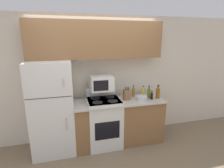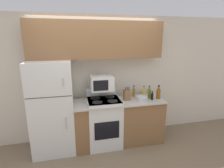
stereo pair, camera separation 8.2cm
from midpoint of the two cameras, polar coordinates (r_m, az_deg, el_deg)
The scene contains 14 objects.
ground_plane at distance 3.56m, azimuth -2.03°, elevation -21.40°, with size 12.00×12.00×0.00m, color #7F6B51.
wall_back at distance 3.67m, azimuth -4.36°, elevation 1.68°, with size 8.00×0.05×2.55m.
lower_cabinets at distance 3.64m, azimuth 2.91°, elevation -12.13°, with size 1.77×0.62×0.91m.
refrigerator at distance 3.41m, azimuth -18.17°, elevation -7.30°, with size 0.75×0.70×1.72m.
upper_cabinets at distance 3.39m, azimuth -4.10°, elevation 14.15°, with size 2.52×0.33×0.69m.
stove at distance 3.54m, azimuth -1.94°, elevation -12.18°, with size 0.64×0.60×1.12m.
microwave at distance 3.36m, azimuth -2.72°, elevation 0.30°, with size 0.43×0.37×0.28m.
knife_block at distance 3.47m, azimuth 5.58°, elevation -3.53°, with size 0.13×0.10×0.27m.
bowl at distance 3.51m, azimuth 10.47°, elevation -4.57°, with size 0.22×0.22×0.08m.
bottle_whiskey at distance 3.66m, azimuth 15.52°, elevation -2.96°, with size 0.08×0.08×0.28m.
bottle_soy_sauce at distance 3.57m, azimuth 13.59°, elevation -3.90°, with size 0.05×0.05×0.18m.
bottle_olive_oil at distance 3.64m, azimuth 12.70°, elevation -3.00°, with size 0.06×0.06×0.26m.
bottle_cooking_spray at distance 3.76m, azimuth 10.93°, elevation -2.58°, with size 0.06×0.06×0.22m.
bottle_vinegar at distance 3.68m, azimuth 7.74°, elevation -2.68°, with size 0.06×0.06×0.24m.
Camera 2 is at (-0.50, -2.84, 2.09)m, focal length 28.00 mm.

